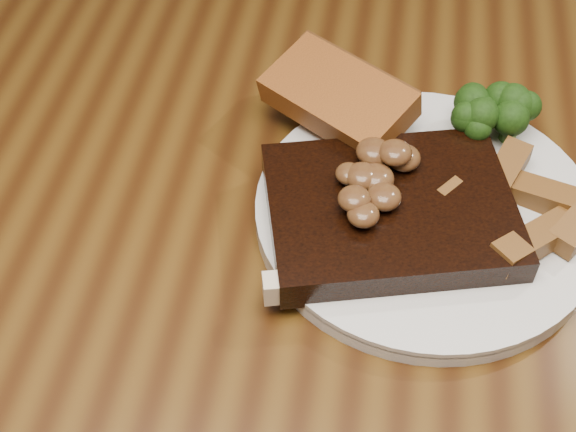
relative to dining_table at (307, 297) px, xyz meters
name	(u,v)px	position (x,y,z in m)	size (l,w,h in m)	color
dining_table	(307,297)	(0.00, 0.00, 0.00)	(1.60, 0.90, 0.75)	#462C0E
chair_far	(332,34)	(-0.05, 0.60, -0.18)	(0.54, 0.54, 0.88)	black
plate	(425,214)	(0.09, 0.02, 0.10)	(0.26, 0.26, 0.01)	silver
steak	(390,212)	(0.06, 0.00, 0.12)	(0.18, 0.13, 0.03)	black
steak_bone	(383,281)	(0.06, -0.06, 0.11)	(0.16, 0.02, 0.02)	beige
mushroom_pile	(380,174)	(0.05, 0.01, 0.14)	(0.07, 0.07, 0.03)	#56391B
garlic_bread	(337,116)	(0.01, 0.10, 0.12)	(0.12, 0.06, 0.03)	#954E1B
potato_wedges	(526,230)	(0.16, 0.00, 0.12)	(0.11, 0.11, 0.02)	brown
broccoli_cluster	(504,127)	(0.14, 0.10, 0.12)	(0.08, 0.08, 0.04)	#1B3C0D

